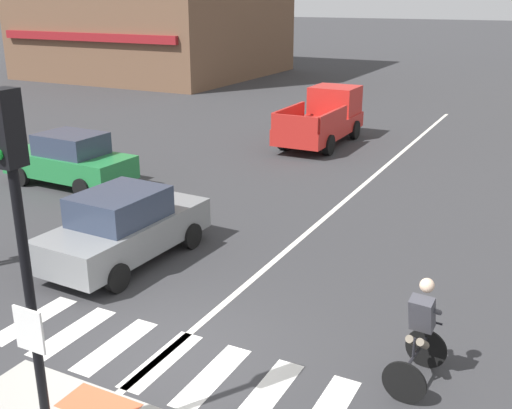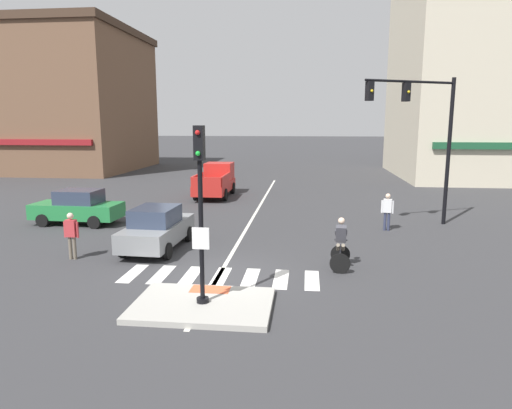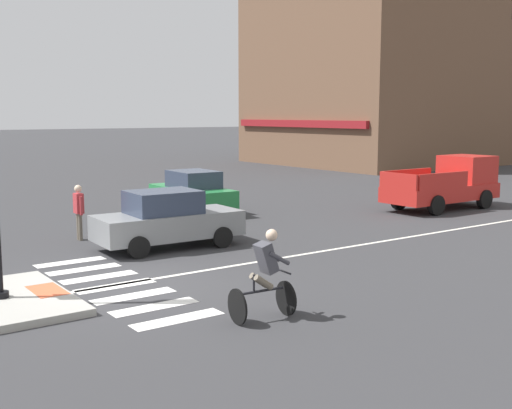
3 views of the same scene
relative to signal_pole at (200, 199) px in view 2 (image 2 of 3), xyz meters
The scene contains 20 objects.
ground_plane 3.89m from the signal_pole, 90.00° to the left, with size 300.00×300.00×0.00m, color #333335.
traffic_island 2.81m from the signal_pole, 90.00° to the left, with size 3.59×2.54×0.15m, color #A3A099.
tactile_pad_front 2.88m from the signal_pole, 90.00° to the left, with size 1.10×0.60×0.01m, color #DB5B38.
signal_pole is the anchor object (origin of this frame).
crosswalk_stripe_a 4.72m from the signal_pole, 139.57° to the left, with size 0.44×1.80×0.01m, color silver.
crosswalk_stripe_b 4.22m from the signal_pole, 128.05° to the left, with size 0.44×1.80×0.01m, color silver.
crosswalk_stripe_c 3.88m from the signal_pole, 111.37° to the left, with size 0.44×1.80×0.01m, color silver.
crosswalk_stripe_d 3.76m from the signal_pole, 90.00° to the left, with size 0.44×1.80×0.01m, color silver.
crosswalk_stripe_e 3.88m from the signal_pole, 68.63° to the left, with size 0.44×1.80×0.01m, color silver.
crosswalk_stripe_f 4.22m from the signal_pole, 51.95° to the left, with size 0.44×1.80×0.01m, color silver.
crosswalk_stripe_g 4.72m from the signal_pole, 40.43° to the left, with size 0.44×1.80×0.01m, color silver.
lane_centre_line 12.93m from the signal_pole, 90.31° to the left, with size 0.14×28.00×0.01m, color silver.
traffic_light_mast 13.17m from the signal_pole, 53.04° to the left, with size 4.28×2.23×6.76m.
building_corner_right 40.44m from the signal_pole, 123.79° to the left, with size 15.73×15.38×13.85m.
car_grey_westbound_near 6.42m from the signal_pole, 119.43° to the left, with size 1.97×4.16×1.64m.
car_green_cross_left 12.38m from the signal_pole, 131.87° to the left, with size 4.15×1.94×1.64m.
pickup_truck_red_westbound_distant 18.52m from the signal_pole, 100.33° to the left, with size 2.07×5.10×2.08m.
cyclist 5.69m from the signal_pole, 44.77° to the left, with size 0.74×1.14×1.68m.
pedestrian_at_curb_left 6.90m from the signal_pole, 146.40° to the left, with size 0.55×0.23×1.67m.
pedestrian_waiting_far_side 11.41m from the signal_pole, 56.53° to the left, with size 0.54×0.30×1.67m.
Camera 2 is at (2.64, -13.53, 4.75)m, focal length 31.84 mm.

